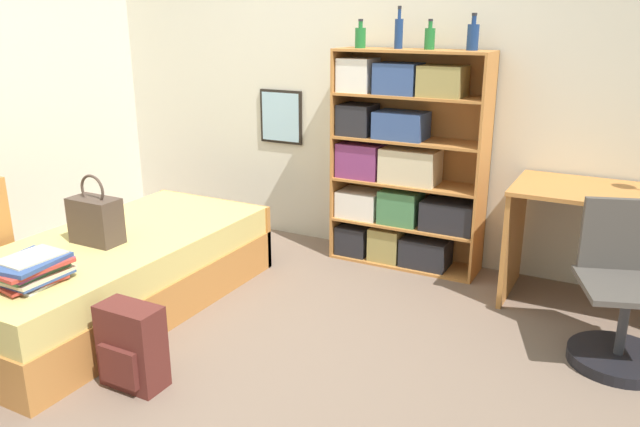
# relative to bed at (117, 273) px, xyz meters

# --- Properties ---
(ground_plane) EXTENTS (14.00, 14.00, 0.00)m
(ground_plane) POSITION_rel_bed_xyz_m (0.66, -0.02, -0.22)
(ground_plane) COLOR #756051
(wall_back) EXTENTS (10.00, 0.09, 2.60)m
(wall_back) POSITION_rel_bed_xyz_m (0.66, 1.72, 1.08)
(wall_back) COLOR beige
(wall_back) RESTS_ON ground_plane
(bed) EXTENTS (0.97, 2.02, 0.45)m
(bed) POSITION_rel_bed_xyz_m (0.00, 0.00, 0.00)
(bed) COLOR #B77538
(bed) RESTS_ON ground_plane
(handbag) EXTENTS (0.30, 0.16, 0.41)m
(handbag) POSITION_rel_bed_xyz_m (-0.02, -0.09, 0.37)
(handbag) COLOR #47382D
(handbag) RESTS_ON bed
(book_stack_on_bed) EXTENTS (0.31, 0.40, 0.14)m
(book_stack_on_bed) POSITION_rel_bed_xyz_m (0.14, -0.68, 0.30)
(book_stack_on_bed) COLOR silver
(book_stack_on_bed) RESTS_ON bed
(bookcase) EXTENTS (1.06, 0.32, 1.52)m
(bookcase) POSITION_rel_bed_xyz_m (1.24, 1.50, 0.49)
(bookcase) COLOR #B77538
(bookcase) RESTS_ON ground_plane
(bottle_green) EXTENTS (0.07, 0.07, 0.19)m
(bottle_green) POSITION_rel_bed_xyz_m (0.93, 1.48, 1.37)
(bottle_green) COLOR #1E6B2D
(bottle_green) RESTS_ON bookcase
(bottle_brown) EXTENTS (0.06, 0.06, 0.27)m
(bottle_brown) POSITION_rel_bed_xyz_m (1.20, 1.52, 1.40)
(bottle_brown) COLOR navy
(bottle_brown) RESTS_ON bookcase
(bottle_clear) EXTENTS (0.07, 0.07, 0.19)m
(bottle_clear) POSITION_rel_bed_xyz_m (1.41, 1.52, 1.37)
(bottle_clear) COLOR #1E6B2D
(bottle_clear) RESTS_ON bookcase
(bottle_blue) EXTENTS (0.07, 0.07, 0.23)m
(bottle_blue) POSITION_rel_bed_xyz_m (1.69, 1.55, 1.38)
(bottle_blue) COLOR navy
(bottle_blue) RESTS_ON bookcase
(desk) EXTENTS (1.11, 0.63, 0.75)m
(desk) POSITION_rel_bed_xyz_m (2.62, 1.36, 0.29)
(desk) COLOR #B77538
(desk) RESTS_ON ground_plane
(desk_chair) EXTENTS (0.58, 0.58, 0.83)m
(desk_chair) POSITION_rel_bed_xyz_m (2.76, 0.76, 0.04)
(desk_chair) COLOR black
(desk_chair) RESTS_ON ground_plane
(backpack) EXTENTS (0.31, 0.20, 0.42)m
(backpack) POSITION_rel_bed_xyz_m (0.70, -0.61, -0.02)
(backpack) COLOR #56231E
(backpack) RESTS_ON ground_plane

